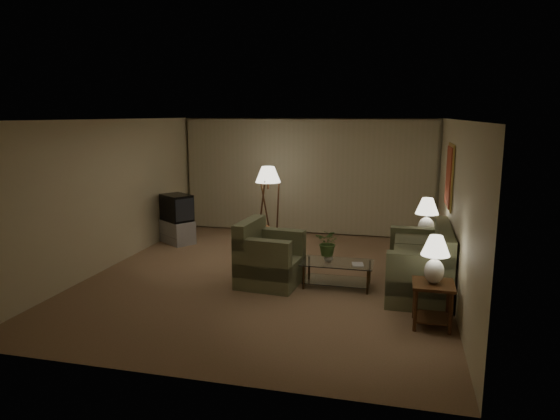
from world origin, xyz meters
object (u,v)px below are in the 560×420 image
object	(u,v)px
floor_lamp	(268,203)
side_table_near	(433,297)
table_lamp_far	(427,214)
sofa	(418,266)
coffee_table	(337,270)
armchair	(270,259)
ottoman	(256,236)
tv_cabinet	(178,232)
crt_tv	(177,208)
table_lamp_near	(435,255)
side_table_far	(425,247)
vase	(328,257)

from	to	relation	value
floor_lamp	side_table_near	bearing A→B (deg)	-49.03
side_table_near	table_lamp_far	xyz separation A→B (m)	(-0.00, 2.60, 0.61)
table_lamp_far	sofa	bearing A→B (deg)	-96.84
coffee_table	armchair	bearing A→B (deg)	-173.44
ottoman	floor_lamp	bearing A→B (deg)	52.32
tv_cabinet	coffee_table	bearing A→B (deg)	6.86
sofa	crt_tv	xyz separation A→B (m)	(-5.05, 1.91, 0.37)
floor_lamp	table_lamp_near	bearing A→B (deg)	-49.03
armchair	side_table_far	world-z (taller)	armchair
table_lamp_far	ottoman	size ratio (longest dim) A/B	1.19
ottoman	armchair	bearing A→B (deg)	-68.00
floor_lamp	vase	xyz separation A→B (m)	(1.70, -2.52, -0.39)
armchair	table_lamp_near	world-z (taller)	table_lamp_near
sofa	side_table_far	size ratio (longest dim) A/B	3.18
coffee_table	tv_cabinet	xyz separation A→B (m)	(-3.77, 2.01, -0.03)
sofa	table_lamp_near	xyz separation A→B (m)	(0.15, -1.35, 0.56)
side_table_far	table_lamp_far	bearing A→B (deg)	-153.43
table_lamp_far	vase	distance (m)	2.14
side_table_near	side_table_far	world-z (taller)	same
armchair	table_lamp_near	xyz separation A→B (m)	(2.52, -1.12, 0.56)
side_table_near	table_lamp_near	world-z (taller)	table_lamp_near
side_table_near	armchair	bearing A→B (deg)	155.98
side_table_far	floor_lamp	distance (m)	3.51
vase	coffee_table	bearing A→B (deg)	-0.00
crt_tv	floor_lamp	xyz separation A→B (m)	(1.93, 0.51, 0.09)
side_table_near	vase	xyz separation A→B (m)	(-1.58, 1.25, 0.08)
table_lamp_far	crt_tv	xyz separation A→B (m)	(-5.20, 0.66, -0.23)
crt_tv	ottoman	xyz separation A→B (m)	(1.72, 0.24, -0.59)
sofa	side_table_near	distance (m)	1.36
table_lamp_near	floor_lamp	bearing A→B (deg)	130.97
armchair	tv_cabinet	size ratio (longest dim) A/B	1.29
ottoman	side_table_far	bearing A→B (deg)	-14.46
table_lamp_far	tv_cabinet	size ratio (longest dim) A/B	0.79
ottoman	vase	world-z (taller)	vase
table_lamp_far	crt_tv	world-z (taller)	table_lamp_far
armchair	floor_lamp	xyz separation A→B (m)	(-0.75, 2.64, 0.46)
armchair	ottoman	size ratio (longest dim) A/B	1.93
tv_cabinet	floor_lamp	bearing A→B (deg)	49.69
table_lamp_near	crt_tv	xyz separation A→B (m)	(-5.20, 3.26, -0.19)
armchair	crt_tv	distance (m)	3.44
armchair	crt_tv	xyz separation A→B (m)	(-2.68, 2.13, 0.37)
sofa	table_lamp_near	bearing A→B (deg)	6.89
side_table_near	vase	bearing A→B (deg)	141.57
tv_cabinet	vase	distance (m)	4.15
armchair	table_lamp_far	xyz separation A→B (m)	(2.52, 1.48, 0.60)
side_table_near	vase	distance (m)	2.01
table_lamp_near	tv_cabinet	world-z (taller)	table_lamp_near
armchair	side_table_far	distance (m)	2.92
sofa	coffee_table	world-z (taller)	sofa
crt_tv	table_lamp_far	bearing A→B (deg)	27.65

